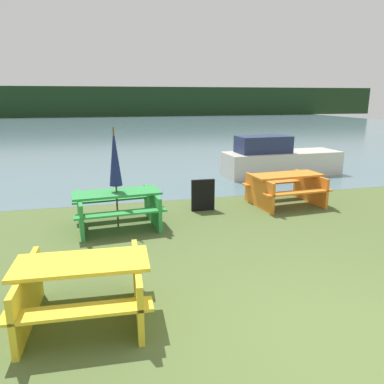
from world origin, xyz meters
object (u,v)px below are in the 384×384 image
picnic_table_yellow (83,285)px  umbrella_navy (115,158)px  picnic_table_green (117,205)px  signboard (203,195)px  picnic_table_orange (285,186)px  boat (278,160)px

picnic_table_yellow → umbrella_navy: size_ratio=0.79×
picnic_table_green → signboard: bearing=18.7°
picnic_table_orange → umbrella_navy: bearing=-170.5°
picnic_table_yellow → signboard: size_ratio=2.16×
picnic_table_yellow → signboard: bearing=57.0°
picnic_table_yellow → signboard: 4.73m
picnic_table_orange → boat: 3.73m
picnic_table_yellow → picnic_table_green: size_ratio=0.86×
umbrella_navy → picnic_table_green: bearing=0.0°
umbrella_navy → signboard: size_ratio=2.73×
picnic_table_yellow → picnic_table_orange: size_ratio=0.88×
picnic_table_orange → boat: bearing=66.3°
boat → picnic_table_yellow: bearing=-132.5°
umbrella_navy → signboard: umbrella_navy is taller
picnic_table_yellow → picnic_table_green: 3.33m
picnic_table_green → boat: size_ratio=0.46×
picnic_table_yellow → picnic_table_orange: picnic_table_orange is taller
picnic_table_yellow → picnic_table_orange: bearing=40.3°
picnic_table_orange → signboard: picnic_table_orange is taller
picnic_table_orange → signboard: size_ratio=2.46×
signboard → boat: bearing=43.4°
picnic_table_orange → boat: (1.50, 3.42, 0.05)m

